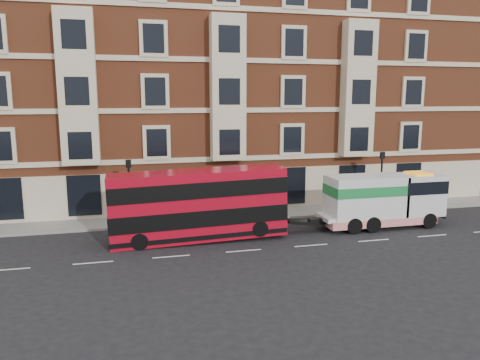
# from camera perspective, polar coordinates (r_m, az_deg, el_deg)

# --- Properties ---
(ground) EXTENTS (120.00, 120.00, 0.00)m
(ground) POSITION_cam_1_polar(r_m,az_deg,el_deg) (26.25, 0.44, -8.63)
(ground) COLOR black
(ground) RESTS_ON ground
(sidewalk) EXTENTS (90.00, 3.00, 0.15)m
(sidewalk) POSITION_cam_1_polar(r_m,az_deg,el_deg) (33.25, -2.76, -4.48)
(sidewalk) COLOR slate
(sidewalk) RESTS_ON ground
(victorian_terrace) EXTENTS (45.00, 12.00, 20.40)m
(victorian_terrace) POSITION_cam_1_polar(r_m,az_deg,el_deg) (39.69, -4.30, 12.41)
(victorian_terrace) COLOR brown
(victorian_terrace) RESTS_ON ground
(lamp_post_west) EXTENTS (0.35, 0.15, 4.35)m
(lamp_post_west) POSITION_cam_1_polar(r_m,az_deg,el_deg) (30.83, -13.34, -0.94)
(lamp_post_west) COLOR black
(lamp_post_west) RESTS_ON sidewalk
(lamp_post_east) EXTENTS (0.35, 0.15, 4.35)m
(lamp_post_east) POSITION_cam_1_polar(r_m,az_deg,el_deg) (35.77, 16.84, 0.39)
(lamp_post_east) COLOR black
(lamp_post_east) RESTS_ON sidewalk
(double_decker_bus) EXTENTS (10.34, 2.37, 4.18)m
(double_decker_bus) POSITION_cam_1_polar(r_m,az_deg,el_deg) (27.71, -5.11, -2.90)
(double_decker_bus) COLOR #A2091B
(double_decker_bus) RESTS_ON ground
(tow_truck) EXTENTS (8.28, 2.45, 3.45)m
(tow_truck) POSITION_cam_1_polar(r_m,az_deg,el_deg) (31.87, 16.86, -2.31)
(tow_truck) COLOR silver
(tow_truck) RESTS_ON ground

